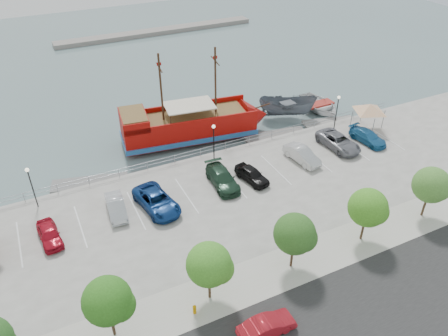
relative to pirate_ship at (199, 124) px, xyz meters
name	(u,v)px	position (x,y,z in m)	size (l,w,h in m)	color
ground	(242,201)	(-1.16, -13.12, -1.92)	(160.00, 160.00, 0.00)	slate
street	(351,319)	(-1.16, -29.12, -0.91)	(100.00, 8.00, 0.04)	black
sidewalk	(301,262)	(-1.16, -23.12, -0.91)	(100.00, 4.00, 0.05)	#B0AB9C
seawall_railing	(209,150)	(-1.16, -5.32, -0.40)	(50.00, 0.06, 1.00)	gray
far_shore	(157,31)	(8.84, 41.88, -1.52)	(40.00, 3.00, 0.80)	gray
pirate_ship	(199,124)	(0.00, 0.00, 0.00)	(18.41, 7.13, 11.48)	#9E0A06
patrol_boat	(287,108)	(12.21, -0.26, -0.50)	(2.77, 7.37, 2.85)	#555C65
speedboat	(319,106)	(17.17, -0.43, -1.21)	(4.92, 6.89, 1.43)	silver
dock_west	(90,183)	(-13.97, -3.92, -1.70)	(7.62, 2.18, 0.44)	slate
dock_mid	(275,136)	(8.28, -3.92, -1.70)	(7.69, 2.20, 0.44)	slate
dock_east	(329,122)	(16.31, -3.92, -1.73)	(6.76, 1.93, 0.39)	gray
canopy_tent	(370,104)	(18.28, -8.29, 2.33)	(5.88, 5.88, 3.73)	slate
street_sedan	(267,326)	(-6.95, -27.47, -0.26)	(1.40, 4.03, 1.33)	#B31722
fire_hydrant	(195,309)	(-10.68, -23.92, -0.49)	(0.28, 0.28, 0.80)	#C38500
lamp_post_left	(30,181)	(-19.16, -6.62, 2.02)	(0.36, 0.36, 4.28)	black
lamp_post_mid	(214,136)	(-1.16, -6.62, 2.02)	(0.36, 0.36, 4.28)	black
lamp_post_right	(337,106)	(14.84, -6.62, 2.02)	(0.36, 0.36, 4.28)	black
tree_b	(110,302)	(-16.01, -23.19, 2.38)	(3.30, 3.20, 5.00)	#473321
tree_c	(211,265)	(-9.01, -23.19, 2.38)	(3.30, 3.20, 5.00)	#473321
tree_d	(297,235)	(-2.01, -23.19, 2.38)	(3.30, 3.20, 5.00)	#473321
tree_e	(370,209)	(4.99, -23.19, 2.38)	(3.30, 3.20, 5.00)	#473321
tree_f	(433,186)	(11.99, -23.19, 2.38)	(3.30, 3.20, 5.00)	#473321
parked_car_a	(49,234)	(-18.73, -11.85, -0.24)	(1.61, 3.99, 1.36)	#AB0F20
parked_car_b	(116,207)	(-12.81, -10.76, -0.21)	(1.50, 4.30, 1.42)	#B6BABE
parked_car_c	(157,201)	(-9.28, -11.67, -0.13)	(2.65, 5.73, 1.59)	navy
parked_car_d	(222,178)	(-2.31, -11.07, -0.15)	(2.15, 5.29, 1.53)	#1D3927
parked_car_e	(252,175)	(0.66, -11.68, -0.22)	(1.67, 4.14, 1.41)	black
parked_car_f	(302,155)	(7.20, -10.87, -0.16)	(1.62, 4.64, 1.53)	silver
parked_car_g	(338,142)	(12.42, -10.36, -0.14)	(2.59, 5.61, 1.56)	slate
parked_car_h	(368,137)	(16.23, -10.85, -0.24)	(1.91, 4.71, 1.37)	#1E5F93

